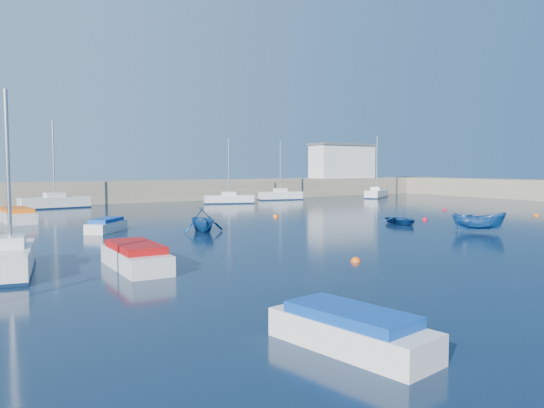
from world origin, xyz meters
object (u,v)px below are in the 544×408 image
sailboat_1 (11,259)px  motorboat_1 (106,225)px  harbor_office (342,162)px  sailboat_7 (280,195)px  dinghy_left (202,219)px  sailboat_6 (229,199)px  motorboat_0 (135,257)px  sailboat_5 (55,202)px  dinghy_center (401,220)px  motorboat_3 (351,330)px  dinghy_right (479,222)px  sailboat_8 (376,193)px  motorboat_2 (17,216)px

sailboat_1 → motorboat_1: sailboat_1 is taller
harbor_office → sailboat_1: bearing=-140.2°
harbor_office → sailboat_7: (-15.21, -6.31, -4.50)m
dinghy_left → sailboat_1: bearing=-145.4°
sailboat_6 → motorboat_0: size_ratio=1.55×
sailboat_5 → dinghy_center: (19.92, -29.77, -0.34)m
motorboat_3 → dinghy_right: (21.92, 13.37, 0.19)m
sailboat_8 → motorboat_1: (-42.21, -20.31, -0.18)m
sailboat_7 → dinghy_left: (-22.48, -26.27, 0.22)m
motorboat_2 → dinghy_center: motorboat_2 is taller
sailboat_5 → dinghy_left: (5.21, -26.27, 0.17)m
dinghy_left → sailboat_8: bearing=31.1°
sailboat_5 → dinghy_center: bearing=-154.1°
dinghy_left → sailboat_5: bearing=99.6°
sailboat_7 → dinghy_left: bearing=151.6°
dinghy_center → motorboat_3: bearing=-130.8°
sailboat_5 → motorboat_1: (-0.32, -23.05, -0.23)m
sailboat_6 → dinghy_right: (2.12, -33.08, 0.10)m
sailboat_7 → motorboat_3: sailboat_7 is taller
motorboat_1 → motorboat_3: bearing=-51.8°
motorboat_2 → dinghy_left: 16.38m
motorboat_0 → dinghy_center: (22.35, 6.99, -0.20)m
harbor_office → sailboat_8: 10.16m
dinghy_center → sailboat_7: bearing=81.6°
dinghy_left → harbor_office: bearing=39.2°
harbor_office → sailboat_1: harbor_office is taller
sailboat_6 → motorboat_1: (-19.11, -20.26, -0.12)m
sailboat_1 → motorboat_1: bearing=70.4°
sailboat_5 → sailboat_8: bearing=-101.6°
sailboat_6 → harbor_office: bearing=-51.1°
sailboat_1 → dinghy_right: sailboat_1 is taller
sailboat_8 → motorboat_0: bearing=93.0°
harbor_office → dinghy_center: 43.06m
sailboat_7 → dinghy_right: sailboat_7 is taller
sailboat_1 → dinghy_left: sailboat_1 is taller
dinghy_center → dinghy_left: dinghy_left is taller
sailboat_7 → motorboat_3: size_ratio=1.74×
motorboat_0 → motorboat_2: motorboat_2 is taller
motorboat_0 → motorboat_1: (2.12, 13.71, -0.09)m
sailboat_7 → motorboat_1: 36.28m
dinghy_center → sailboat_5: bearing=130.0°
motorboat_1 → dinghy_center: (20.23, -6.72, -0.11)m
motorboat_2 → harbor_office: bearing=17.6°
sailboat_1 → sailboat_8: 58.77m
sailboat_5 → sailboat_6: size_ratio=1.19×
sailboat_5 → dinghy_right: size_ratio=2.68×
sailboat_8 → dinghy_left: bearing=88.1°
motorboat_1 → dinghy_left: 6.41m
motorboat_0 → dinghy_left: (7.65, 10.49, 0.30)m
sailboat_1 → sailboat_7: 49.51m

